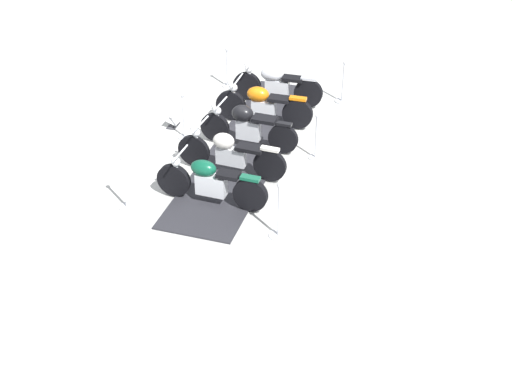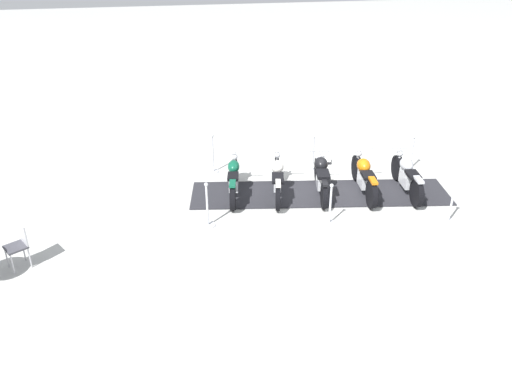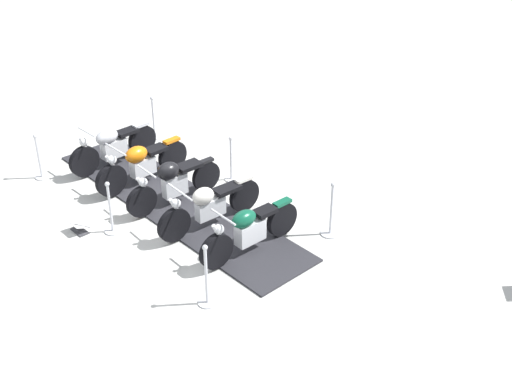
{
  "view_description": "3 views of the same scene",
  "coord_description": "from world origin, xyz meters",
  "px_view_note": "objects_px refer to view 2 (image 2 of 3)",
  "views": [
    {
      "loc": [
        -1.88,
        12.64,
        7.31
      ],
      "look_at": [
        -0.47,
        2.27,
        0.57
      ],
      "focal_mm": 47.56,
      "sensor_mm": 36.0,
      "label": 1
    },
    {
      "loc": [
        -11.11,
        4.0,
        6.12
      ],
      "look_at": [
        -0.64,
        1.84,
        0.82
      ],
      "focal_mm": 35.31,
      "sensor_mm": 36.0,
      "label": 2
    },
    {
      "loc": [
        8.2,
        8.38,
        7.11
      ],
      "look_at": [
        -0.34,
        1.79,
        0.96
      ],
      "focal_mm": 47.06,
      "sensor_mm": 36.0,
      "label": 3
    }
  ],
  "objects_px": {
    "stanchion_left_front": "(450,210)",
    "stanchion_left_rear": "(208,213)",
    "info_placard": "(324,161)",
    "cafe_chair_near_table": "(19,243)",
    "motorcycle_cream": "(277,177)",
    "stanchion_right_rear": "(213,159)",
    "stanchion_left_mid": "(330,210)",
    "motorcycle_black": "(321,175)",
    "motorcycle_copper": "(364,175)",
    "stanchion_right_front": "(411,157)",
    "motorcycle_chrome": "(407,175)",
    "stanchion_right_mid": "(313,159)",
    "motorcycle_forest": "(234,178)"
  },
  "relations": [
    {
      "from": "stanchion_right_rear",
      "to": "stanchion_left_mid",
      "type": "distance_m",
      "value": 4.12
    },
    {
      "from": "motorcycle_copper",
      "to": "cafe_chair_near_table",
      "type": "distance_m",
      "value": 8.24
    },
    {
      "from": "stanchion_left_rear",
      "to": "motorcycle_cream",
      "type": "bearing_deg",
      "value": -58.35
    },
    {
      "from": "motorcycle_black",
      "to": "stanchion_left_rear",
      "type": "relative_size",
      "value": 1.95
    },
    {
      "from": "motorcycle_chrome",
      "to": "cafe_chair_near_table",
      "type": "bearing_deg",
      "value": 107.04
    },
    {
      "from": "stanchion_right_mid",
      "to": "info_placard",
      "type": "xyz_separation_m",
      "value": [
        0.39,
        -0.5,
        -0.28
      ]
    },
    {
      "from": "cafe_chair_near_table",
      "to": "stanchion_right_front",
      "type": "bearing_deg",
      "value": 164.69
    },
    {
      "from": "info_placard",
      "to": "cafe_chair_near_table",
      "type": "distance_m",
      "value": 8.54
    },
    {
      "from": "stanchion_right_mid",
      "to": "info_placard",
      "type": "relative_size",
      "value": 2.68
    },
    {
      "from": "motorcycle_black",
      "to": "stanchion_left_mid",
      "type": "height_order",
      "value": "stanchion_left_mid"
    },
    {
      "from": "motorcycle_cream",
      "to": "info_placard",
      "type": "bearing_deg",
      "value": -35.8
    },
    {
      "from": "motorcycle_cream",
      "to": "stanchion_left_mid",
      "type": "xyz_separation_m",
      "value": [
        -1.69,
        -0.85,
        -0.14
      ]
    },
    {
      "from": "stanchion_right_front",
      "to": "info_placard",
      "type": "relative_size",
      "value": 2.58
    },
    {
      "from": "motorcycle_copper",
      "to": "stanchion_right_mid",
      "type": "bearing_deg",
      "value": 36.27
    },
    {
      "from": "motorcycle_copper",
      "to": "stanchion_right_rear",
      "type": "bearing_deg",
      "value": 68.46
    },
    {
      "from": "stanchion_right_mid",
      "to": "motorcycle_black",
      "type": "bearing_deg",
      "value": 170.3
    },
    {
      "from": "stanchion_right_rear",
      "to": "info_placard",
      "type": "bearing_deg",
      "value": -91.6
    },
    {
      "from": "motorcycle_forest",
      "to": "stanchion_right_mid",
      "type": "height_order",
      "value": "stanchion_right_mid"
    },
    {
      "from": "stanchion_right_rear",
      "to": "info_placard",
      "type": "xyz_separation_m",
      "value": [
        -0.09,
        -3.3,
        -0.31
      ]
    },
    {
      "from": "stanchion_right_mid",
      "to": "stanchion_right_rear",
      "type": "bearing_deg",
      "value": 80.25
    },
    {
      "from": "motorcycle_cream",
      "to": "motorcycle_forest",
      "type": "height_order",
      "value": "motorcycle_cream"
    },
    {
      "from": "stanchion_left_mid",
      "to": "cafe_chair_near_table",
      "type": "xyz_separation_m",
      "value": [
        -0.35,
        6.7,
        0.19
      ]
    },
    {
      "from": "stanchion_right_front",
      "to": "stanchion_left_rear",
      "type": "relative_size",
      "value": 0.93
    },
    {
      "from": "motorcycle_black",
      "to": "stanchion_left_rear",
      "type": "bearing_deg",
      "value": 120.19
    },
    {
      "from": "motorcycle_copper",
      "to": "stanchion_left_rear",
      "type": "relative_size",
      "value": 2.03
    },
    {
      "from": "stanchion_left_rear",
      "to": "cafe_chair_near_table",
      "type": "xyz_separation_m",
      "value": [
        -0.83,
        3.9,
        0.22
      ]
    },
    {
      "from": "motorcycle_copper",
      "to": "cafe_chair_near_table",
      "type": "bearing_deg",
      "value": 109.89
    },
    {
      "from": "motorcycle_black",
      "to": "stanchion_left_rear",
      "type": "height_order",
      "value": "stanchion_left_rear"
    },
    {
      "from": "motorcycle_copper",
      "to": "stanchion_right_front",
      "type": "height_order",
      "value": "motorcycle_copper"
    },
    {
      "from": "motorcycle_cream",
      "to": "stanchion_left_mid",
      "type": "height_order",
      "value": "stanchion_left_mid"
    },
    {
      "from": "stanchion_right_rear",
      "to": "stanchion_left_mid",
      "type": "relative_size",
      "value": 1.1
    },
    {
      "from": "stanchion_left_front",
      "to": "stanchion_left_mid",
      "type": "xyz_separation_m",
      "value": [
        0.48,
        2.81,
        0.05
      ]
    },
    {
      "from": "stanchion_right_front",
      "to": "stanchion_left_rear",
      "type": "xyz_separation_m",
      "value": [
        -1.97,
        6.11,
        -0.03
      ]
    },
    {
      "from": "motorcycle_black",
      "to": "stanchion_left_front",
      "type": "bearing_deg",
      "value": -116.03
    },
    {
      "from": "motorcycle_chrome",
      "to": "stanchion_right_mid",
      "type": "bearing_deg",
      "value": 55.32
    },
    {
      "from": "motorcycle_copper",
      "to": "motorcycle_black",
      "type": "bearing_deg",
      "value": 88.46
    },
    {
      "from": "motorcycle_copper",
      "to": "stanchion_left_rear",
      "type": "xyz_separation_m",
      "value": [
        -0.82,
        4.17,
        -0.18
      ]
    },
    {
      "from": "motorcycle_chrome",
      "to": "stanchion_right_rear",
      "type": "distance_m",
      "value": 5.3
    },
    {
      "from": "motorcycle_cream",
      "to": "stanchion_left_rear",
      "type": "height_order",
      "value": "stanchion_left_rear"
    },
    {
      "from": "motorcycle_chrome",
      "to": "info_placard",
      "type": "height_order",
      "value": "motorcycle_chrome"
    },
    {
      "from": "motorcycle_cream",
      "to": "info_placard",
      "type": "xyz_separation_m",
      "value": [
        1.63,
        -1.85,
        -0.43
      ]
    },
    {
      "from": "stanchion_left_front",
      "to": "stanchion_left_rear",
      "type": "bearing_deg",
      "value": 80.25
    },
    {
      "from": "motorcycle_forest",
      "to": "stanchion_right_mid",
      "type": "xyz_separation_m",
      "value": [
        1.05,
        -2.46,
        -0.14
      ]
    },
    {
      "from": "motorcycle_black",
      "to": "stanchion_right_front",
      "type": "bearing_deg",
      "value": -60.89
    },
    {
      "from": "stanchion_left_front",
      "to": "stanchion_right_front",
      "type": "xyz_separation_m",
      "value": [
        2.93,
        -0.5,
        0.05
      ]
    },
    {
      "from": "cafe_chair_near_table",
      "to": "stanchion_left_front",
      "type": "bearing_deg",
      "value": 148.28
    },
    {
      "from": "motorcycle_chrome",
      "to": "stanchion_right_mid",
      "type": "height_order",
      "value": "stanchion_right_mid"
    },
    {
      "from": "info_placard",
      "to": "stanchion_left_front",
      "type": "bearing_deg",
      "value": -54.83
    },
    {
      "from": "motorcycle_copper",
      "to": "stanchion_left_front",
      "type": "relative_size",
      "value": 2.13
    },
    {
      "from": "motorcycle_copper",
      "to": "info_placard",
      "type": "distance_m",
      "value": 2.09
    }
  ]
}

